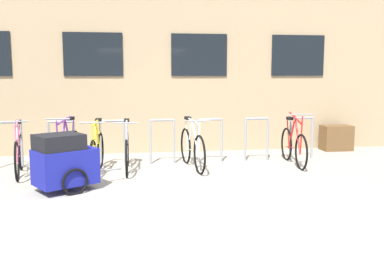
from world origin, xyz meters
name	(u,v)px	position (x,y,z in m)	size (l,w,h in m)	color
ground_plane	(159,187)	(0.00, 0.00, 0.00)	(42.00, 42.00, 0.00)	#9E998E
storefront_building	(141,30)	(0.00, 6.76, 3.15)	(28.00, 7.15, 6.30)	tan
bike_rack	(162,137)	(0.22, 1.90, 0.54)	(6.54, 0.05, 0.92)	gray
bicycle_yellow	(97,152)	(-1.06, 1.23, 0.39)	(0.44, 1.69, 1.02)	black
bicycle_red	(294,146)	(2.85, 1.41, 0.39)	(0.44, 1.69, 1.09)	black
bicycle_pink	(19,154)	(-2.46, 1.30, 0.39)	(0.44, 1.67, 1.05)	black
bicycle_purple	(67,152)	(-1.61, 1.28, 0.41)	(0.49, 1.70, 1.09)	black
bicycle_white	(192,148)	(0.76, 1.38, 0.40)	(0.44, 1.80, 1.01)	black
bicycle_silver	(127,151)	(-0.50, 1.37, 0.38)	(0.44, 1.76, 1.00)	black
bike_trailer	(64,161)	(-1.49, 0.00, 0.47)	(1.40, 1.03, 0.93)	navy
planter_box	(336,138)	(4.51, 2.85, 0.30)	(0.70, 0.44, 0.60)	brown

